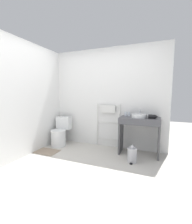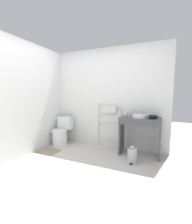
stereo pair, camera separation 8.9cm
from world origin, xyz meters
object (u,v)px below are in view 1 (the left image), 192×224
(hair_dryer, at_px, (152,117))
(trash_bin, at_px, (132,155))
(towel_radiator, at_px, (108,116))
(cup_near_wall, at_px, (126,114))
(toilet, at_px, (60,133))
(sink_basin, at_px, (139,116))
(cup_near_edge, at_px, (129,114))

(hair_dryer, height_order, trash_bin, hair_dryer)
(towel_radiator, xyz_separation_m, cup_near_wall, (0.45, -0.05, 0.08))
(toilet, relative_size, trash_bin, 2.15)
(toilet, distance_m, trash_bin, 1.94)
(towel_radiator, bearing_deg, toilet, -164.18)
(sink_basin, bearing_deg, cup_near_edge, 149.57)
(toilet, height_order, sink_basin, sink_basin)
(sink_basin, relative_size, hair_dryer, 1.69)
(toilet, relative_size, sink_basin, 2.30)
(toilet, distance_m, hair_dryer, 2.31)
(towel_radiator, distance_m, cup_near_wall, 0.46)
(cup_near_edge, distance_m, trash_bin, 0.94)
(cup_near_edge, relative_size, trash_bin, 0.27)
(toilet, height_order, towel_radiator, towel_radiator)
(toilet, xyz_separation_m, cup_near_wall, (1.65, 0.29, 0.56))
(sink_basin, height_order, cup_near_edge, cup_near_edge)
(towel_radiator, height_order, hair_dryer, towel_radiator)
(towel_radiator, relative_size, cup_near_wall, 12.23)
(sink_basin, bearing_deg, hair_dryer, -7.00)
(toilet, distance_m, towel_radiator, 1.34)
(sink_basin, relative_size, trash_bin, 0.93)
(toilet, xyz_separation_m, trash_bin, (1.91, -0.31, -0.16))
(toilet, relative_size, cup_near_edge, 8.07)
(toilet, height_order, cup_near_wall, cup_near_wall)
(sink_basin, relative_size, cup_near_wall, 3.59)
(cup_near_edge, distance_m, hair_dryer, 0.54)
(toilet, bearing_deg, hair_dryer, 1.95)
(cup_near_wall, xyz_separation_m, trash_bin, (0.26, -0.61, -0.73))
(toilet, relative_size, cup_near_wall, 8.25)
(cup_near_edge, bearing_deg, sink_basin, -30.43)
(sink_basin, relative_size, cup_near_edge, 3.51)
(toilet, bearing_deg, trash_bin, -9.31)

